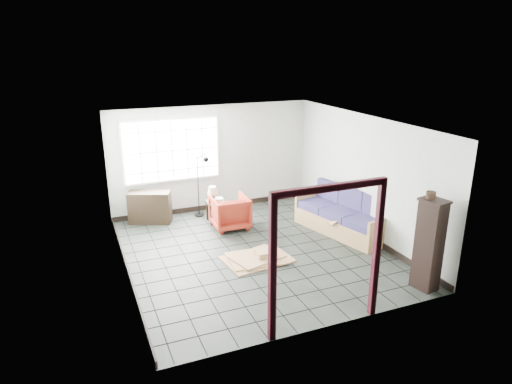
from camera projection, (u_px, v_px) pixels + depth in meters
name	position (u px, v px, depth m)	size (l,w,h in m)	color
ground	(255.00, 252.00, 9.16)	(5.50, 5.50, 0.00)	black
room_shell	(254.00, 171.00, 8.66)	(5.02, 5.52, 2.61)	#A8ADA6
window_panel	(172.00, 150.00, 10.67)	(2.32, 0.08, 1.52)	silver
doorway_trim	(328.00, 240.00, 6.36)	(1.80, 0.08, 2.20)	#330B14
futon_sofa	(344.00, 217.00, 10.04)	(1.35, 2.33, 0.97)	tan
armchair	(230.00, 211.00, 10.25)	(0.79, 0.74, 0.81)	maroon
side_table	(217.00, 205.00, 10.58)	(0.47, 0.47, 0.50)	black
table_lamp	(213.00, 191.00, 10.47)	(0.27, 0.27, 0.37)	black
projector	(217.00, 200.00, 10.49)	(0.28, 0.23, 0.09)	silver
floor_lamp	(202.00, 183.00, 10.79)	(0.41, 0.42, 1.55)	black
console_shelf	(150.00, 207.00, 10.55)	(1.03, 0.71, 0.74)	black
tall_shelf	(429.00, 244.00, 7.58)	(0.41, 0.49, 1.60)	black
pot	(431.00, 195.00, 7.37)	(0.18, 0.18, 0.11)	black
open_box	(347.00, 228.00, 9.88)	(0.90, 0.60, 0.47)	#A2784E
cardboard_pile	(258.00, 257.00, 8.81)	(1.35, 1.03, 0.18)	#A2784E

